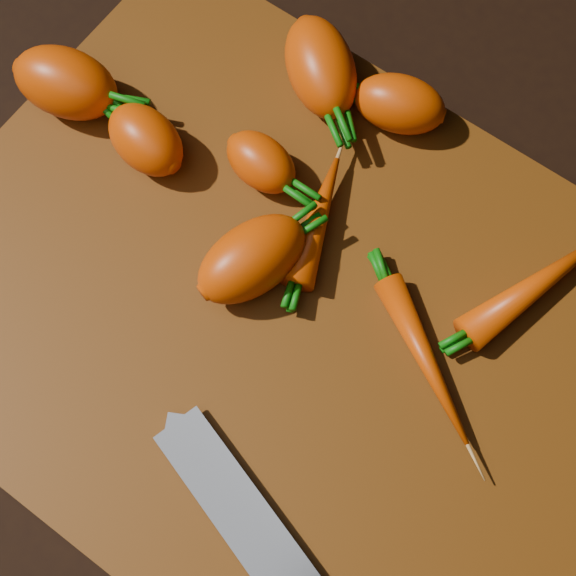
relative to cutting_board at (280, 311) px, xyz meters
The scene contains 12 objects.
ground 0.01m from the cutting_board, ahead, with size 2.00×2.00×0.01m, color black.
cutting_board is the anchor object (origin of this frame).
carrot_0 0.23m from the cutting_board, 169.25° to the left, with size 0.08×0.05×0.05m, color #CE4006.
carrot_1 0.15m from the cutting_board, 164.45° to the left, with size 0.06×0.04×0.04m, color #CE4006.
carrot_2 0.18m from the cutting_board, 116.13° to the left, with size 0.08×0.05×0.05m, color #CE4006.
carrot_3 0.04m from the cutting_board, 160.16° to the left, with size 0.08×0.05×0.05m, color #CE4006.
carrot_4 0.17m from the cutting_board, 95.32° to the left, with size 0.07×0.04×0.04m, color #CE4006.
carrot_5 0.11m from the cutting_board, 133.05° to the left, with size 0.06×0.04×0.04m, color #CE4006.
carrot_6 0.18m from the cutting_board, 39.71° to the left, with size 0.12×0.03×0.03m, color #CE4006.
carrot_7 0.11m from the cutting_board, 13.58° to the left, with size 0.12×0.02×0.02m, color #CE4006.
carrot_8 0.07m from the cutting_board, 102.32° to the left, with size 0.10×0.03×0.03m, color #CE4006.
knife 0.17m from the cutting_board, 53.94° to the right, with size 0.30×0.11×0.02m.
Camera 1 is at (0.10, -0.13, 0.53)m, focal length 50.00 mm.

